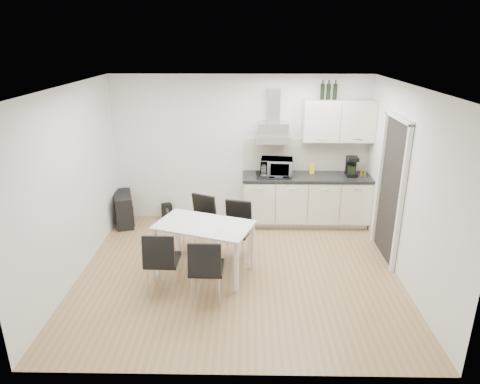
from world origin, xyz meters
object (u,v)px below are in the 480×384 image
(chair_far_right, at_px, (235,232))
(guitar_amp, at_px, (124,209))
(dining_table, at_px, (204,230))
(chair_near_left, at_px, (163,261))
(kitchenette, at_px, (308,180))
(floor_speaker, at_px, (167,211))
(chair_near_right, at_px, (207,269))
(chair_far_left, at_px, (198,225))

(chair_far_right, bearing_deg, guitar_amp, -17.31)
(dining_table, bearing_deg, chair_near_left, -116.89)
(kitchenette, distance_m, chair_far_right, 1.87)
(chair_far_right, relative_size, guitar_amp, 1.19)
(kitchenette, distance_m, floor_speaker, 2.65)
(dining_table, relative_size, floor_speaker, 5.13)
(kitchenette, bearing_deg, chair_near_left, -134.22)
(chair_near_left, bearing_deg, chair_far_right, 45.02)
(floor_speaker, bearing_deg, dining_table, -89.14)
(chair_near_right, height_order, floor_speaker, chair_near_right)
(chair_near_left, height_order, guitar_amp, chair_near_left)
(dining_table, relative_size, chair_near_left, 1.67)
(chair_far_right, bearing_deg, floor_speaker, -34.58)
(chair_near_left, bearing_deg, dining_table, 45.05)
(chair_far_right, height_order, chair_near_left, same)
(dining_table, bearing_deg, floor_speaker, 134.18)
(dining_table, distance_m, chair_far_right, 0.62)
(chair_far_right, distance_m, chair_near_left, 1.27)
(chair_near_right, xyz_separation_m, guitar_amp, (-1.70, 2.34, -0.15))
(chair_near_left, relative_size, chair_near_right, 1.00)
(chair_far_left, height_order, chair_near_left, same)
(chair_far_left, bearing_deg, dining_table, 129.98)
(chair_far_left, distance_m, chair_far_right, 0.63)
(guitar_amp, bearing_deg, chair_far_left, -52.64)
(guitar_amp, height_order, floor_speaker, guitar_amp)
(chair_near_left, height_order, floor_speaker, chair_near_left)
(chair_near_left, height_order, chair_near_right, same)
(chair_near_right, xyz_separation_m, floor_speaker, (-0.98, 2.59, -0.30))
(chair_far_left, xyz_separation_m, chair_far_right, (0.58, -0.25, 0.00))
(chair_near_left, xyz_separation_m, chair_near_right, (0.59, -0.19, 0.00))
(chair_far_left, bearing_deg, floor_speaker, -34.21)
(dining_table, xyz_separation_m, chair_far_right, (0.42, 0.40, -0.22))
(chair_far_right, distance_m, floor_speaker, 2.02)
(chair_far_left, xyz_separation_m, guitar_amp, (-1.45, 1.01, -0.15))
(kitchenette, height_order, floor_speaker, kitchenette)
(kitchenette, relative_size, chair_near_right, 2.86)
(guitar_amp, bearing_deg, chair_near_left, -80.33)
(chair_far_left, relative_size, floor_speaker, 3.07)
(chair_near_right, relative_size, guitar_amp, 1.19)
(floor_speaker, bearing_deg, chair_far_left, -84.16)
(chair_far_left, height_order, guitar_amp, chair_far_left)
(chair_far_right, bearing_deg, chair_near_right, 87.52)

